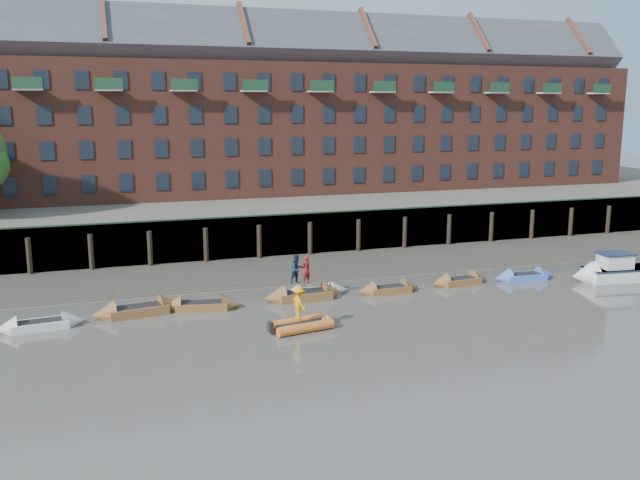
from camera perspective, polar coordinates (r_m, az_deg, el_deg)
name	(u,v)px	position (r m, az deg, el deg)	size (l,w,h in m)	color
ground	(408,355)	(32.11, 7.45, -9.57)	(220.00, 220.00, 0.00)	#5A554F
foreshore	(299,268)	(48.24, -1.78, -2.38)	(110.00, 8.00, 0.50)	#3D382F
mud_band	(313,280)	(45.09, -0.56, -3.35)	(110.00, 1.60, 0.10)	#4C4336
river_wall	(283,235)	(52.03, -3.15, 0.41)	(110.00, 1.23, 3.30)	#2D2A26
bank_terrace	(246,210)	(65.10, -6.27, 2.55)	(110.00, 28.00, 3.20)	#5E594D
apartment_terrace	(241,90)	(65.35, -6.67, 12.45)	(80.60, 15.56, 20.98)	brown
rowboat_0	(40,325)	(38.13, -22.50, -6.62)	(4.46, 1.76, 1.26)	silver
rowboat_1	(138,310)	(38.93, -15.08, -5.73)	(5.15, 2.22, 1.45)	brown
rowboat_2	(202,306)	(39.10, -9.93, -5.46)	(4.65, 2.07, 1.30)	brown
rowboat_3	(304,295)	(40.50, -1.35, -4.67)	(5.00, 1.57, 1.44)	brown
rowboat_4	(315,292)	(41.23, -0.40, -4.43)	(4.29, 1.50, 1.22)	silver
rowboat_5	(389,289)	(42.16, 5.81, -4.15)	(4.14, 1.32, 1.19)	brown
rowboat_6	(460,281)	(44.81, 11.69, -3.40)	(4.25, 1.63, 1.20)	brown
rowboat_7	(524,277)	(46.94, 16.82, -2.97)	(4.39, 1.54, 1.25)	#4368BF
rib_tender	(303,324)	(35.25, -1.42, -7.12)	(3.48, 2.12, 0.59)	orange
motor_launch	(607,272)	(48.50, 22.99, -2.48)	(5.90, 2.44, 2.37)	silver
person_rower_a	(306,270)	(40.07, -1.20, -2.51)	(0.63, 0.41, 1.72)	maroon
person_rower_b	(297,269)	(40.22, -1.96, -2.45)	(0.85, 0.66, 1.74)	#19233F
person_rib_crew	(299,303)	(34.80, -1.77, -5.33)	(1.14, 0.66, 1.77)	orange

